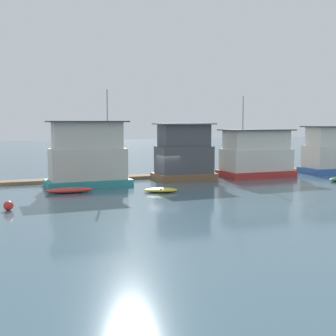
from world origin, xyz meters
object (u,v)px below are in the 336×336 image
(houseboat_teal, at_px, (88,157))
(dinghy_red, at_px, (69,190))
(houseboat_brown, at_px, (184,154))
(buoy_red, at_px, (8,206))
(houseboat_red, at_px, (256,155))
(houseboat_blue, at_px, (327,152))
(dinghy_yellow, at_px, (161,190))
(mooring_post_far_right, at_px, (108,173))

(houseboat_teal, relative_size, dinghy_red, 2.20)
(houseboat_brown, relative_size, buoy_red, 9.13)
(houseboat_red, xyz_separation_m, dinghy_red, (-19.86, -4.07, -2.03))
(houseboat_brown, distance_m, houseboat_blue, 17.10)
(dinghy_yellow, bearing_deg, buoy_red, -162.80)
(dinghy_red, height_order, mooring_post_far_right, mooring_post_far_right)
(houseboat_blue, bearing_deg, houseboat_brown, 179.27)
(houseboat_red, height_order, mooring_post_far_right, houseboat_red)
(houseboat_red, relative_size, dinghy_yellow, 2.72)
(houseboat_brown, distance_m, buoy_red, 19.71)
(houseboat_brown, xyz_separation_m, buoy_red, (-16.73, -10.20, -2.19))
(dinghy_yellow, bearing_deg, mooring_post_far_right, 105.16)
(houseboat_red, bearing_deg, mooring_post_far_right, 172.95)
(houseboat_red, distance_m, dinghy_red, 20.37)
(dinghy_red, distance_m, buoy_red, 7.74)
(houseboat_blue, distance_m, mooring_post_far_right, 24.36)
(mooring_post_far_right, xyz_separation_m, buoy_red, (-9.58, -11.92, -0.52))
(houseboat_blue, relative_size, buoy_red, 8.24)
(houseboat_blue, height_order, dinghy_red, houseboat_blue)
(houseboat_teal, bearing_deg, dinghy_red, -123.96)
(buoy_red, bearing_deg, houseboat_teal, 52.47)
(houseboat_blue, height_order, dinghy_yellow, houseboat_blue)
(houseboat_brown, relative_size, houseboat_blue, 1.11)
(houseboat_brown, height_order, mooring_post_far_right, houseboat_brown)
(houseboat_blue, relative_size, dinghy_red, 1.34)
(houseboat_teal, height_order, mooring_post_far_right, houseboat_teal)
(houseboat_teal, relative_size, mooring_post_far_right, 5.10)
(houseboat_blue, xyz_separation_m, mooring_post_far_right, (-24.24, 1.94, -1.50))
(dinghy_red, height_order, dinghy_yellow, dinghy_red)
(buoy_red, bearing_deg, mooring_post_far_right, 51.23)
(buoy_red, bearing_deg, dinghy_red, 50.63)
(houseboat_teal, distance_m, houseboat_red, 17.66)
(houseboat_teal, xyz_separation_m, dinghy_red, (-2.22, -3.30, -2.32))
(dinghy_red, relative_size, buoy_red, 6.13)
(houseboat_blue, relative_size, mooring_post_far_right, 3.12)
(houseboat_blue, distance_m, buoy_red, 35.32)
(houseboat_teal, xyz_separation_m, mooring_post_far_right, (2.45, 2.65, -1.72))
(houseboat_teal, relative_size, houseboat_blue, 1.64)
(dinghy_yellow, bearing_deg, houseboat_red, 26.26)
(houseboat_blue, bearing_deg, dinghy_yellow, -163.96)
(dinghy_yellow, bearing_deg, dinghy_red, 161.43)
(dinghy_red, relative_size, mooring_post_far_right, 2.32)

